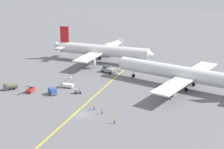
{
  "coord_description": "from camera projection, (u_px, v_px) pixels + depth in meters",
  "views": [
    {
      "loc": [
        46.96,
        -75.05,
        38.98
      ],
      "look_at": [
        -4.24,
        27.41,
        4.0
      ],
      "focal_mm": 53.33,
      "sensor_mm": 36.0,
      "label": 1
    }
  ],
  "objects": [
    {
      "name": "airliner_being_pushed",
      "position": [
        183.0,
        74.0,
        117.3
      ],
      "size": [
        54.94,
        44.99,
        15.12
      ],
      "color": "white",
      "rests_on": "ground"
    },
    {
      "name": "gse_stair_truck_yellow",
      "position": [
        67.0,
        85.0,
        118.07
      ],
      "size": [
        4.87,
        2.8,
        4.06
      ],
      "color": "silver",
      "rests_on": "ground"
    },
    {
      "name": "taxiway_stripe",
      "position": [
        89.0,
        101.0,
        105.81
      ],
      "size": [
        16.26,
        119.03,
        0.01
      ],
      "primitive_type": "cube",
      "rotation": [
        0.0,
        0.0,
        0.13
      ],
      "color": "yellow",
      "rests_on": "ground"
    },
    {
      "name": "gse_fuel_bowser_stubby",
      "position": [
        10.0,
        86.0,
        115.79
      ],
      "size": [
        4.66,
        4.91,
        2.4
      ],
      "color": "#666B4C",
      "rests_on": "ground"
    },
    {
      "name": "ground_crew_marshaller_foreground",
      "position": [
        94.0,
        107.0,
        98.94
      ],
      "size": [
        0.36,
        0.5,
        1.64
      ],
      "color": "#2D3351",
      "rests_on": "ground"
    },
    {
      "name": "gse_belt_loader_portside",
      "position": [
        30.0,
        90.0,
        113.64
      ],
      "size": [
        2.84,
        5.07,
        3.02
      ],
      "color": "red",
      "rests_on": "ground"
    },
    {
      "name": "gse_container_dolly_flat",
      "position": [
        52.0,
        91.0,
        111.19
      ],
      "size": [
        3.85,
        3.43,
        2.15
      ],
      "color": "slate",
      "rests_on": "ground"
    },
    {
      "name": "ground_crew_wing_walker_right",
      "position": [
        115.0,
        120.0,
        89.77
      ],
      "size": [
        0.36,
        0.36,
        1.73
      ],
      "color": "#2D3351",
      "rests_on": "ground"
    },
    {
      "name": "pushback_tug",
      "position": [
        108.0,
        69.0,
        136.19
      ],
      "size": [
        8.67,
        4.04,
        2.95
      ],
      "color": "gray",
      "rests_on": "ground"
    },
    {
      "name": "airliner_at_gate_left",
      "position": [
        102.0,
        51.0,
        150.68
      ],
      "size": [
        48.15,
        40.28,
        15.34
      ],
      "color": "silver",
      "rests_on": "ground"
    },
    {
      "name": "jet_bridge",
      "position": [
        114.0,
        44.0,
        169.77
      ],
      "size": [
        3.84,
        17.57,
        5.92
      ],
      "color": "#B7B7BC",
      "rests_on": "ground"
    },
    {
      "name": "ground_plane",
      "position": [
        83.0,
        115.0,
        95.67
      ],
      "size": [
        600.0,
        600.0,
        0.0
      ],
      "primitive_type": "plane",
      "color": "slate"
    },
    {
      "name": "ground_crew_ramp_agent_by_cones",
      "position": [
        102.0,
        111.0,
        95.86
      ],
      "size": [
        0.43,
        0.41,
        1.72
      ],
      "color": "#4C4C51",
      "rests_on": "ground"
    },
    {
      "name": "gse_gpu_cart_small",
      "position": [
        78.0,
        91.0,
        112.41
      ],
      "size": [
        2.64,
        2.57,
        1.9
      ],
      "color": "gray",
      "rests_on": "ground"
    }
  ]
}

